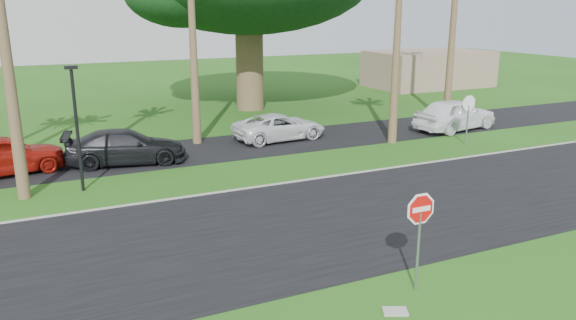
# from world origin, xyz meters

# --- Properties ---
(ground) EXTENTS (120.00, 120.00, 0.00)m
(ground) POSITION_xyz_m (0.00, 0.00, 0.00)
(ground) COLOR #234F13
(ground) RESTS_ON ground
(road) EXTENTS (120.00, 8.00, 0.02)m
(road) POSITION_xyz_m (0.00, 2.00, 0.01)
(road) COLOR black
(road) RESTS_ON ground
(parking_strip) EXTENTS (120.00, 5.00, 0.02)m
(parking_strip) POSITION_xyz_m (0.00, 12.50, 0.01)
(parking_strip) COLOR black
(parking_strip) RESTS_ON ground
(curb) EXTENTS (120.00, 0.12, 0.06)m
(curb) POSITION_xyz_m (0.00, 6.05, 0.03)
(curb) COLOR gray
(curb) RESTS_ON ground
(stop_sign_near) EXTENTS (1.05, 0.07, 2.62)m
(stop_sign_near) POSITION_xyz_m (0.50, -3.00, 1.77)
(stop_sign_near) COLOR gray
(stop_sign_near) RESTS_ON ground
(stop_sign_far) EXTENTS (1.05, 0.07, 2.62)m
(stop_sign_far) POSITION_xyz_m (12.00, 8.00, 1.77)
(stop_sign_far) COLOR gray
(stop_sign_far) RESTS_ON ground
(streetlight_right) EXTENTS (0.45, 0.25, 4.64)m
(streetlight_right) POSITION_xyz_m (-6.00, 8.50, 2.65)
(streetlight_right) COLOR black
(streetlight_right) RESTS_ON ground
(building_far) EXTENTS (10.00, 6.00, 3.00)m
(building_far) POSITION_xyz_m (24.00, 26.00, 1.50)
(building_far) COLOR gray
(building_far) RESTS_ON ground
(car_red) EXTENTS (5.16, 2.86, 1.66)m
(car_red) POSITION_xyz_m (-8.74, 11.96, 0.83)
(car_red) COLOR #9A140C
(car_red) RESTS_ON ground
(car_dark) EXTENTS (5.40, 2.94, 1.48)m
(car_dark) POSITION_xyz_m (-3.87, 11.63, 0.74)
(car_dark) COLOR black
(car_dark) RESTS_ON ground
(car_minivan) EXTENTS (4.98, 2.60, 1.34)m
(car_minivan) POSITION_xyz_m (4.07, 12.91, 0.67)
(car_minivan) COLOR silver
(car_minivan) RESTS_ON ground
(car_pickup) EXTENTS (5.44, 2.92, 1.76)m
(car_pickup) POSITION_xyz_m (13.85, 10.97, 0.88)
(car_pickup) COLOR white
(car_pickup) RESTS_ON ground
(utility_slab) EXTENTS (0.64, 0.54, 0.06)m
(utility_slab) POSITION_xyz_m (-0.55, -3.64, 0.03)
(utility_slab) COLOR #999A93
(utility_slab) RESTS_ON ground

